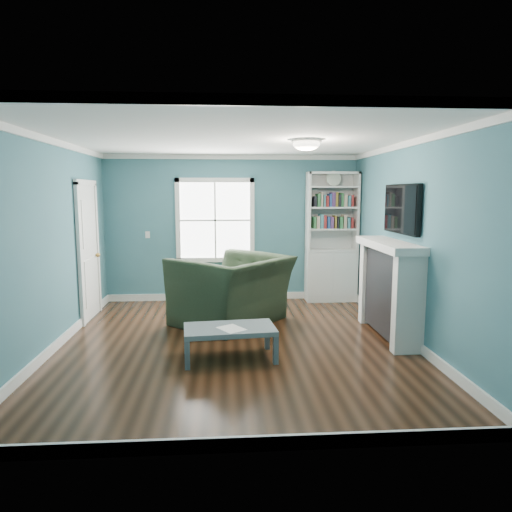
{
  "coord_description": "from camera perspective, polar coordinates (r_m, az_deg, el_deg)",
  "views": [
    {
      "loc": [
        -0.13,
        -5.69,
        1.93
      ],
      "look_at": [
        0.29,
        0.4,
        1.09
      ],
      "focal_mm": 32.0,
      "sensor_mm": 36.0,
      "label": 1
    }
  ],
  "objects": [
    {
      "name": "window",
      "position": [
        8.19,
        -5.12,
        4.46
      ],
      "size": [
        1.4,
        0.06,
        1.5
      ],
      "color": "white",
      "rests_on": "room_walls"
    },
    {
      "name": "bookshelf",
      "position": [
        8.28,
        9.38,
        0.76
      ],
      "size": [
        0.9,
        0.35,
        2.31
      ],
      "color": "silver",
      "rests_on": "ground"
    },
    {
      "name": "floor",
      "position": [
        6.01,
        -2.51,
        -10.9
      ],
      "size": [
        5.0,
        5.0,
        0.0
      ],
      "primitive_type": "plane",
      "color": "black",
      "rests_on": "ground"
    },
    {
      "name": "coffee_table",
      "position": [
        5.41,
        -3.32,
        -9.34
      ],
      "size": [
        1.1,
        0.67,
        0.38
      ],
      "rotation": [
        0.0,
        0.0,
        0.1
      ],
      "color": "#4D575D",
      "rests_on": "ground"
    },
    {
      "name": "trim",
      "position": [
        5.73,
        -2.58,
        0.88
      ],
      "size": [
        4.5,
        5.0,
        2.6
      ],
      "color": "white",
      "rests_on": "ground"
    },
    {
      "name": "tv",
      "position": [
        6.34,
        17.75,
        5.62
      ],
      "size": [
        0.06,
        1.1,
        0.65
      ],
      "primitive_type": "cube",
      "color": "black",
      "rests_on": "fireplace"
    },
    {
      "name": "light_switch",
      "position": [
        8.32,
        -13.4,
        2.61
      ],
      "size": [
        0.08,
        0.01,
        0.12
      ],
      "primitive_type": "cube",
      "color": "white",
      "rests_on": "room_walls"
    },
    {
      "name": "paper_sheet",
      "position": [
        5.32,
        -3.09,
        -9.05
      ],
      "size": [
        0.37,
        0.39,
        0.0
      ],
      "primitive_type": "cube",
      "rotation": [
        0.0,
        0.0,
        0.58
      ],
      "color": "white",
      "rests_on": "coffee_table"
    },
    {
      "name": "door",
      "position": [
        7.44,
        -20.22,
        0.75
      ],
      "size": [
        0.12,
        0.98,
        2.17
      ],
      "color": "silver",
      "rests_on": "ground"
    },
    {
      "name": "fireplace",
      "position": [
        6.42,
        16.33,
        -4.1
      ],
      "size": [
        0.44,
        1.58,
        1.3
      ],
      "color": "black",
      "rests_on": "ground"
    },
    {
      "name": "recliner",
      "position": [
        6.79,
        -3.01,
        -2.85
      ],
      "size": [
        1.77,
        1.82,
        1.34
      ],
      "primitive_type": "imported",
      "rotation": [
        0.0,
        0.0,
        -2.29
      ],
      "color": "black",
      "rests_on": "ground"
    },
    {
      "name": "ceiling_fixture",
      "position": [
        5.91,
        6.32,
        13.8
      ],
      "size": [
        0.38,
        0.38,
        0.15
      ],
      "color": "white",
      "rests_on": "room_walls"
    },
    {
      "name": "room_walls",
      "position": [
        5.7,
        -2.61,
        4.33
      ],
      "size": [
        5.0,
        5.0,
        5.0
      ],
      "color": "#386A79",
      "rests_on": "ground"
    }
  ]
}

